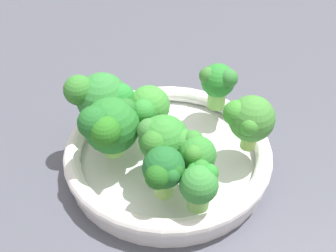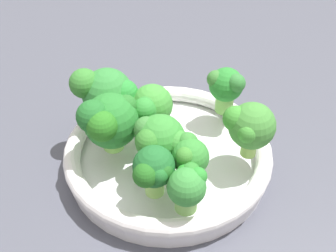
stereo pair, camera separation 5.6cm
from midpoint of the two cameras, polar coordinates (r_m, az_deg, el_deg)
The scene contains 11 objects.
ground_plane at distance 59.79cm, azimuth -0.76°, elevation -7.47°, with size 130.00×130.00×2.50cm, color #4A4C59.
bowl at distance 59.20cm, azimuth -2.71°, elevation -3.69°, with size 25.81×25.81×3.79cm.
broccoli_floret_0 at distance 57.19cm, azimuth -5.32°, elevation 2.10°, with size 5.76×5.57×6.47cm.
broccoli_floret_1 at distance 52.82cm, azimuth -3.53°, elevation -1.90°, with size 6.03×6.30×6.62cm.
broccoli_floret_2 at distance 51.19cm, azimuth 0.55°, elevation -3.62°, with size 4.62×4.12×5.96cm.
broccoli_floret_3 at distance 54.42cm, azimuth -10.02°, elevation -0.09°, with size 7.54×7.26×7.83cm.
broccoli_floret_4 at distance 54.94cm, azimuth 6.96°, elevation 0.66°, with size 5.51×6.06×7.18cm.
broccoli_floret_5 at distance 49.03cm, azimuth 0.56°, elevation -7.04°, with size 4.41×4.40×5.35cm.
broccoli_floret_6 at distance 61.31cm, azimuth 3.46°, elevation 5.23°, with size 4.72×4.73×6.38cm.
broccoli_floret_7 at distance 58.38cm, azimuth -10.74°, elevation 3.21°, with size 6.42×8.26×8.07cm.
broccoli_floret_8 at distance 49.42cm, azimuth -3.75°, elevation -5.54°, with size 5.02×4.76×6.27cm.
Camera 1 is at (37.16, -15.19, 43.26)cm, focal length 50.54 mm.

